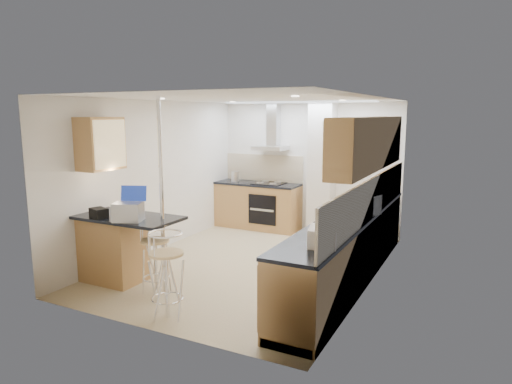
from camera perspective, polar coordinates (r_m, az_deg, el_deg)
The scene contains 16 objects.
ground at distance 7.09m, azimuth -0.52°, elevation -9.03°, with size 4.80×4.80×0.00m, color tan.
room_shell at distance 6.95m, azimuth 3.26°, elevation 3.62°, with size 3.64×4.84×2.51m.
right_counter at distance 6.43m, azimuth 11.52°, elevation -6.91°, with size 0.63×4.40×0.92m.
back_counter at distance 9.19m, azimuth 0.21°, elevation -1.66°, with size 1.70×0.63×0.92m.
peninsula at distance 6.43m, azimuth -15.66°, elevation -6.96°, with size 1.47×0.72×0.94m.
microwave at distance 6.30m, azimuth 12.92°, elevation -1.67°, with size 0.51×0.35×0.28m, color silver.
laptop at distance 5.99m, azimuth -15.69°, elevation -2.40°, with size 0.35×0.26×0.24m, color #ACAFB4.
bag at distance 6.31m, azimuth -19.05°, elevation -2.49°, with size 0.23×0.17×0.13m, color black.
bar_stool_near at distance 5.99m, azimuth -12.43°, elevation -8.12°, with size 0.38×0.38×0.94m, color #DABC75, non-canonical shape.
bar_stool_end at distance 5.28m, azimuth -11.11°, elevation -10.16°, with size 0.41×0.41×1.00m, color #DABC75, non-canonical shape.
jar_a at distance 7.03m, azimuth 14.74°, elevation -0.98°, with size 0.12×0.12×0.18m, color white.
jar_b at distance 7.14m, azimuth 13.50°, elevation -0.96°, with size 0.11×0.11×0.14m, color white.
jar_c at distance 6.17m, azimuth 12.45°, elevation -2.33°, with size 0.14×0.14×0.19m, color #ADA28A.
jar_d at distance 5.35m, azimuth 7.92°, elevation -4.35°, with size 0.10×0.10×0.14m, color silver.
bread_bin at distance 4.83m, azimuth 8.39°, elevation -5.53°, with size 0.29×0.37×0.20m, color white.
kettle at distance 9.28m, azimuth -2.61°, elevation 1.98°, with size 0.16×0.16×0.21m, color silver.
Camera 1 is at (3.08, -5.96, 2.29)m, focal length 32.00 mm.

